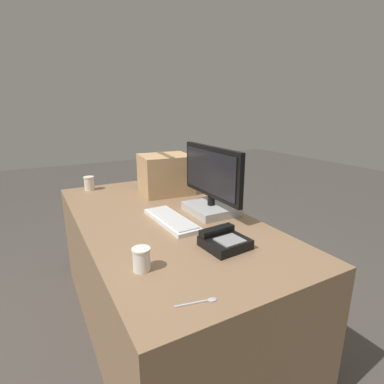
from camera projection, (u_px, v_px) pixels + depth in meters
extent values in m
plane|color=#47423D|center=(165.00, 322.00, 1.93)|extent=(12.00, 12.00, 0.00)
cube|color=#8C6B4C|center=(163.00, 272.00, 1.83)|extent=(1.80, 0.90, 0.73)
cube|color=#B7B7B7|center=(211.00, 209.00, 1.79)|extent=(0.29, 0.25, 0.05)
cylinder|color=black|center=(211.00, 201.00, 1.77)|extent=(0.04, 0.04, 0.05)
cube|color=black|center=(212.00, 172.00, 1.73)|extent=(0.56, 0.03, 0.29)
cube|color=black|center=(209.00, 172.00, 1.72)|extent=(0.51, 0.01, 0.24)
cube|color=silver|center=(171.00, 220.00, 1.64)|extent=(0.44, 0.16, 0.02)
cube|color=silver|center=(171.00, 218.00, 1.64)|extent=(0.40, 0.13, 0.01)
cube|color=black|center=(225.00, 243.00, 1.35)|extent=(0.19, 0.20, 0.04)
cube|color=black|center=(217.00, 231.00, 1.38)|extent=(0.06, 0.18, 0.03)
cube|color=gray|center=(230.00, 240.00, 1.31)|extent=(0.11, 0.12, 0.01)
cylinder|color=beige|center=(89.00, 184.00, 2.27)|extent=(0.07, 0.07, 0.10)
cylinder|color=beige|center=(89.00, 177.00, 2.25)|extent=(0.08, 0.08, 0.01)
cylinder|color=white|center=(142.00, 260.00, 1.15)|extent=(0.07, 0.07, 0.09)
cylinder|color=white|center=(141.00, 249.00, 1.14)|extent=(0.07, 0.07, 0.01)
cube|color=#B2B2B7|center=(192.00, 303.00, 0.96)|extent=(0.03, 0.11, 0.00)
ellipsoid|color=#B2B2B7|center=(212.00, 299.00, 0.98)|extent=(0.03, 0.04, 0.00)
cube|color=tan|center=(166.00, 174.00, 2.17)|extent=(0.34, 0.38, 0.28)
cube|color=brown|center=(165.00, 155.00, 2.13)|extent=(0.30, 0.07, 0.00)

